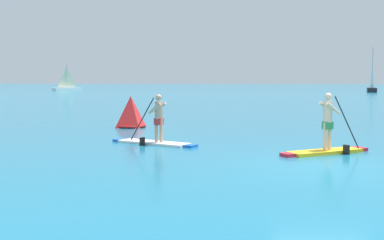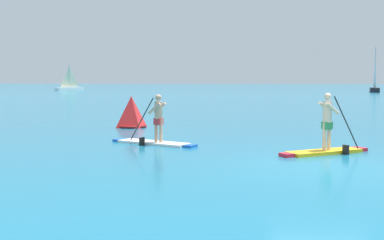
# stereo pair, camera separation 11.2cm
# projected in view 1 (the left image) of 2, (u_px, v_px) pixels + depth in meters

# --- Properties ---
(ground) EXTENTS (440.00, 440.00, 0.00)m
(ground) POSITION_uv_depth(u_px,v_px,m) (325.00, 165.00, 12.64)
(ground) COLOR #196B8C
(paddleboarder_near_left) EXTENTS (3.13, 1.85, 1.74)m
(paddleboarder_near_left) POSITION_uv_depth(u_px,v_px,m) (155.00, 133.00, 16.73)
(paddleboarder_near_left) COLOR white
(paddleboarder_near_left) RESTS_ON ground
(paddleboarder_mid_center) EXTENTS (2.77, 1.98, 1.83)m
(paddleboarder_mid_center) POSITION_uv_depth(u_px,v_px,m) (327.00, 140.00, 14.64)
(paddleboarder_mid_center) COLOR yellow
(paddleboarder_mid_center) RESTS_ON ground
(race_marker_buoy) EXTENTS (1.58, 1.58, 1.43)m
(race_marker_buoy) POSITION_uv_depth(u_px,v_px,m) (131.00, 113.00, 22.56)
(race_marker_buoy) COLOR red
(race_marker_buoy) RESTS_ON ground
(sailboat_left_horizon) EXTENTS (4.47, 5.60, 5.19)m
(sailboat_left_horizon) POSITION_uv_depth(u_px,v_px,m) (67.00, 87.00, 95.97)
(sailboat_left_horizon) COLOR white
(sailboat_left_horizon) RESTS_ON ground
(sailboat_right_horizon) EXTENTS (2.62, 6.12, 7.58)m
(sailboat_right_horizon) POSITION_uv_depth(u_px,v_px,m) (372.00, 87.00, 84.18)
(sailboat_right_horizon) COLOR black
(sailboat_right_horizon) RESTS_ON ground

